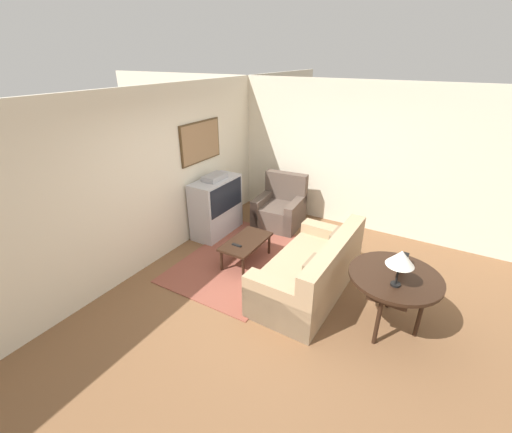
# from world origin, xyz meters

# --- Properties ---
(ground_plane) EXTENTS (12.00, 12.00, 0.00)m
(ground_plane) POSITION_xyz_m (0.00, 0.00, 0.00)
(ground_plane) COLOR brown
(wall_back) EXTENTS (12.00, 0.10, 2.70)m
(wall_back) POSITION_xyz_m (0.01, 2.13, 1.35)
(wall_back) COLOR beige
(wall_back) RESTS_ON ground_plane
(wall_right) EXTENTS (0.06, 12.00, 2.70)m
(wall_right) POSITION_xyz_m (2.63, 0.00, 1.35)
(wall_right) COLOR beige
(wall_right) RESTS_ON ground_plane
(area_rug) EXTENTS (2.42, 1.68, 0.01)m
(area_rug) POSITION_xyz_m (0.41, 0.90, 0.01)
(area_rug) COLOR brown
(area_rug) RESTS_ON ground_plane
(tv) EXTENTS (1.02, 0.49, 1.15)m
(tv) POSITION_xyz_m (1.00, 1.81, 0.54)
(tv) COLOR #B7B7BC
(tv) RESTS_ON ground_plane
(couch) EXTENTS (1.96, 0.98, 0.89)m
(couch) POSITION_xyz_m (0.23, -0.39, 0.32)
(couch) COLOR tan
(couch) RESTS_ON ground_plane
(armchair) EXTENTS (0.92, 0.91, 0.98)m
(armchair) POSITION_xyz_m (1.91, 0.96, 0.31)
(armchair) COLOR brown
(armchair) RESTS_ON ground_plane
(coffee_table) EXTENTS (0.92, 0.50, 0.40)m
(coffee_table) POSITION_xyz_m (0.40, 0.80, 0.35)
(coffee_table) COLOR black
(coffee_table) RESTS_ON ground_plane
(console_table) EXTENTS (1.06, 1.06, 0.76)m
(console_table) POSITION_xyz_m (0.07, -1.48, 0.69)
(console_table) COLOR black
(console_table) RESTS_ON ground_plane
(table_lamp) EXTENTS (0.30, 0.30, 0.44)m
(table_lamp) POSITION_xyz_m (-0.13, -1.51, 1.11)
(table_lamp) COLOR black
(table_lamp) RESTS_ON console_table
(mantel_clock) EXTENTS (0.18, 0.10, 0.16)m
(mantel_clock) POSITION_xyz_m (0.28, -1.51, 0.84)
(mantel_clock) COLOR black
(mantel_clock) RESTS_ON console_table
(remote) EXTENTS (0.05, 0.16, 0.02)m
(remote) POSITION_xyz_m (0.19, 0.84, 0.41)
(remote) COLOR black
(remote) RESTS_ON coffee_table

